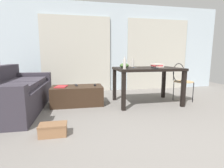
{
  "coord_description": "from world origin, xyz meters",
  "views": [
    {
      "loc": [
        -1.18,
        -1.69,
        0.99
      ],
      "look_at": [
        -0.49,
        1.76,
        0.42
      ],
      "focal_mm": 27.24,
      "sensor_mm": 36.0,
      "label": 1
    }
  ],
  "objects_px": {
    "craft_table": "(147,72)",
    "shoebox": "(53,130)",
    "coffee_table": "(77,95)",
    "bottle_far": "(133,63)",
    "magazine": "(61,87)",
    "scissors": "(134,67)",
    "wire_chair": "(181,78)",
    "bowl": "(124,66)",
    "couch": "(14,93)",
    "tv_remote_on_table": "(155,68)",
    "tv_remote_secondary": "(95,85)",
    "bottle_near": "(125,64)",
    "tv_remote_primary": "(76,85)",
    "book_stack": "(157,65)"
  },
  "relations": [
    {
      "from": "craft_table",
      "to": "shoebox",
      "type": "xyz_separation_m",
      "value": [
        -1.74,
        -1.2,
        -0.59
      ]
    },
    {
      "from": "coffee_table",
      "to": "craft_table",
      "type": "distance_m",
      "value": 1.52
    },
    {
      "from": "bottle_far",
      "to": "magazine",
      "type": "relative_size",
      "value": 0.7
    },
    {
      "from": "bottle_far",
      "to": "scissors",
      "type": "relative_size",
      "value": 1.92
    },
    {
      "from": "craft_table",
      "to": "scissors",
      "type": "height_order",
      "value": "scissors"
    },
    {
      "from": "wire_chair",
      "to": "shoebox",
      "type": "relative_size",
      "value": 2.48
    },
    {
      "from": "coffee_table",
      "to": "bowl",
      "type": "height_order",
      "value": "bowl"
    },
    {
      "from": "couch",
      "to": "tv_remote_on_table",
      "type": "height_order",
      "value": "couch"
    },
    {
      "from": "couch",
      "to": "shoebox",
      "type": "bearing_deg",
      "value": -55.63
    },
    {
      "from": "tv_remote_on_table",
      "to": "tv_remote_secondary",
      "type": "bearing_deg",
      "value": 148.73
    },
    {
      "from": "bottle_near",
      "to": "tv_remote_primary",
      "type": "distance_m",
      "value": 1.15
    },
    {
      "from": "book_stack",
      "to": "coffee_table",
      "type": "bearing_deg",
      "value": 177.95
    },
    {
      "from": "bottle_near",
      "to": "bowl",
      "type": "xyz_separation_m",
      "value": [
        0.07,
        0.29,
        -0.05
      ]
    },
    {
      "from": "couch",
      "to": "wire_chair",
      "type": "bearing_deg",
      "value": -0.9
    },
    {
      "from": "bottle_far",
      "to": "tv_remote_primary",
      "type": "distance_m",
      "value": 1.32
    },
    {
      "from": "bowl",
      "to": "tv_remote_secondary",
      "type": "distance_m",
      "value": 0.74
    },
    {
      "from": "craft_table",
      "to": "magazine",
      "type": "height_order",
      "value": "craft_table"
    },
    {
      "from": "bowl",
      "to": "tv_remote_on_table",
      "type": "relative_size",
      "value": 1.05
    },
    {
      "from": "couch",
      "to": "bowl",
      "type": "bearing_deg",
      "value": -2.14
    },
    {
      "from": "couch",
      "to": "tv_remote_secondary",
      "type": "xyz_separation_m",
      "value": [
        1.52,
        0.15,
        0.08
      ]
    },
    {
      "from": "tv_remote_primary",
      "to": "tv_remote_secondary",
      "type": "distance_m",
      "value": 0.39
    },
    {
      "from": "coffee_table",
      "to": "tv_remote_secondary",
      "type": "height_order",
      "value": "tv_remote_secondary"
    },
    {
      "from": "wire_chair",
      "to": "tv_remote_primary",
      "type": "bearing_deg",
      "value": 173.47
    },
    {
      "from": "craft_table",
      "to": "magazine",
      "type": "relative_size",
      "value": 4.69
    },
    {
      "from": "craft_table",
      "to": "tv_remote_secondary",
      "type": "xyz_separation_m",
      "value": [
        -1.07,
        0.18,
        -0.27
      ]
    },
    {
      "from": "couch",
      "to": "bottle_far",
      "type": "xyz_separation_m",
      "value": [
        2.37,
        0.26,
        0.53
      ]
    },
    {
      "from": "wire_chair",
      "to": "magazine",
      "type": "relative_size",
      "value": 3.01
    },
    {
      "from": "bowl",
      "to": "tv_remote_primary",
      "type": "distance_m",
      "value": 1.08
    },
    {
      "from": "couch",
      "to": "bowl",
      "type": "xyz_separation_m",
      "value": [
        2.09,
        -0.08,
        0.5
      ]
    },
    {
      "from": "bowl",
      "to": "tv_remote_secondary",
      "type": "height_order",
      "value": "bowl"
    },
    {
      "from": "wire_chair",
      "to": "bottle_far",
      "type": "xyz_separation_m",
      "value": [
        -1.01,
        0.31,
        0.32
      ]
    },
    {
      "from": "coffee_table",
      "to": "wire_chair",
      "type": "xyz_separation_m",
      "value": [
        2.24,
        -0.18,
        0.33
      ]
    },
    {
      "from": "couch",
      "to": "shoebox",
      "type": "height_order",
      "value": "couch"
    },
    {
      "from": "craft_table",
      "to": "bottle_near",
      "type": "distance_m",
      "value": 0.69
    },
    {
      "from": "coffee_table",
      "to": "wire_chair",
      "type": "distance_m",
      "value": 2.27
    },
    {
      "from": "couch",
      "to": "bottle_near",
      "type": "relative_size",
      "value": 9.23
    },
    {
      "from": "bottle_far",
      "to": "shoebox",
      "type": "bearing_deg",
      "value": -135.57
    },
    {
      "from": "bowl",
      "to": "scissors",
      "type": "relative_size",
      "value": 1.8
    },
    {
      "from": "bottle_near",
      "to": "craft_table",
      "type": "bearing_deg",
      "value": 30.0
    },
    {
      "from": "tv_remote_secondary",
      "to": "magazine",
      "type": "relative_size",
      "value": 0.55
    },
    {
      "from": "craft_table",
      "to": "scissors",
      "type": "distance_m",
      "value": 0.28
    },
    {
      "from": "bottle_far",
      "to": "magazine",
      "type": "distance_m",
      "value": 1.61
    },
    {
      "from": "tv_remote_primary",
      "to": "shoebox",
      "type": "relative_size",
      "value": 0.55
    },
    {
      "from": "tv_remote_on_table",
      "to": "scissors",
      "type": "xyz_separation_m",
      "value": [
        -0.27,
        0.39,
        -0.01
      ]
    },
    {
      "from": "bottle_near",
      "to": "tv_remote_primary",
      "type": "xyz_separation_m",
      "value": [
        -0.88,
        0.57,
        -0.46
      ]
    },
    {
      "from": "couch",
      "to": "tv_remote_secondary",
      "type": "bearing_deg",
      "value": 5.54
    },
    {
      "from": "wire_chair",
      "to": "book_stack",
      "type": "relative_size",
      "value": 2.92
    },
    {
      "from": "wire_chair",
      "to": "tv_remote_secondary",
      "type": "relative_size",
      "value": 5.45
    },
    {
      "from": "craft_table",
      "to": "bowl",
      "type": "relative_size",
      "value": 7.12
    },
    {
      "from": "craft_table",
      "to": "tv_remote_on_table",
      "type": "bearing_deg",
      "value": -85.1
    }
  ]
}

